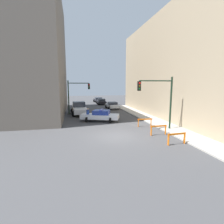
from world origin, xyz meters
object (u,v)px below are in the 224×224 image
parked_car_mid (101,101)px  barrier_front (177,137)px  traffic_light_far (76,92)px  pedestrian_crossing (88,114)px  white_truck (79,109)px  parked_car_near (112,105)px  traffic_light_near (160,95)px  barrier_back (145,121)px  parked_car_far (98,100)px  barrier_mid (159,128)px  police_car (100,115)px

parked_car_mid → barrier_front: size_ratio=2.70×
traffic_light_far → parked_car_mid: size_ratio=1.20×
pedestrian_crossing → barrier_front: bearing=19.9°
white_truck → parked_car_mid: bearing=64.2°
traffic_light_far → barrier_front: (7.32, -16.51, -2.78)m
parked_car_near → white_truck: bearing=-142.6°
traffic_light_near → barrier_back: (-0.83, 1.70, -2.91)m
parked_car_mid → barrier_front: (1.36, -28.87, -0.06)m
traffic_light_far → barrier_front: 18.27m
parked_car_far → traffic_light_near: bearing=-91.1°
white_truck → barrier_front: size_ratio=3.44×
white_truck → pedestrian_crossing: white_truck is taller
parked_car_far → barrier_mid: parked_car_far is taller
white_truck → pedestrian_crossing: size_ratio=3.32×
police_car → pedestrian_crossing: (-1.53, 0.35, 0.14)m
police_car → parked_car_mid: 19.24m
parked_car_near → barrier_back: (0.32, -15.09, -0.06)m
traffic_light_far → barrier_mid: (7.17, -13.85, -2.78)m
barrier_mid → parked_car_near: bearing=90.9°
white_truck → parked_car_mid: (5.47, 13.19, -0.23)m
white_truck → barrier_front: 17.11m
police_car → parked_car_near: size_ratio=1.16×
barrier_front → barrier_mid: 2.66m
barrier_front → barrier_back: 5.91m
white_truck → barrier_mid: white_truck is taller
barrier_mid → barrier_back: 3.25m
traffic_light_far → barrier_back: (7.20, -10.60, -2.78)m
white_truck → barrier_back: 11.85m
parked_car_far → barrier_mid: bearing=-92.9°
parked_car_near → parked_car_mid: same height
traffic_light_far → traffic_light_near: bearing=-56.8°
parked_car_mid → barrier_back: (1.23, -22.96, -0.06)m
barrier_front → barrier_back: bearing=91.2°
police_car → barrier_mid: 8.39m
traffic_light_near → pedestrian_crossing: size_ratio=3.13×
traffic_light_near → pedestrian_crossing: 9.36m
parked_car_near → barrier_front: (0.44, -21.00, -0.06)m
traffic_light_near → police_car: traffic_light_near is taller
traffic_light_near → white_truck: traffic_light_near is taller
parked_car_near → pedestrian_crossing: 12.11m
traffic_light_near → police_car: (-5.13, 5.66, -2.81)m
traffic_light_far → parked_car_near: (6.88, 4.49, -2.72)m
pedestrian_crossing → parked_car_far: bearing=158.7°
traffic_light_far → parked_car_far: size_ratio=1.17×
white_truck → parked_car_near: bearing=36.5°
pedestrian_crossing → barrier_back: size_ratio=1.04×
parked_car_mid → barrier_front: parked_car_mid is taller
barrier_mid → pedestrian_crossing: bearing=127.5°
barrier_mid → parked_car_far: bearing=92.3°
white_truck → traffic_light_near: bearing=-60.0°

